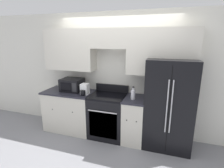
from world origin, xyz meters
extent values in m
plane|color=gray|center=(0.00, 0.00, 0.00)|extent=(12.00, 12.00, 0.00)
cube|color=silver|center=(0.00, 0.66, 1.30)|extent=(8.00, 0.06, 2.60)
cube|color=beige|center=(-1.01, 0.46, 1.82)|extent=(1.10, 0.33, 0.87)
cube|color=beige|center=(-0.09, 0.46, 2.06)|extent=(0.74, 0.33, 0.39)
cube|color=beige|center=(0.92, 0.46, 1.82)|extent=(1.28, 0.33, 0.87)
cube|color=beige|center=(-1.01, 0.31, 0.44)|extent=(1.10, 0.62, 0.89)
cube|color=#23232D|center=(-1.01, 0.31, 0.90)|extent=(1.12, 0.64, 0.03)
sphere|color=black|center=(-1.26, 0.00, 0.58)|extent=(0.03, 0.03, 0.03)
sphere|color=black|center=(-0.76, 0.00, 0.58)|extent=(0.03, 0.03, 0.03)
cube|color=beige|center=(0.48, 0.31, 0.44)|extent=(0.41, 0.62, 0.89)
cube|color=#23232D|center=(0.48, 0.31, 0.90)|extent=(0.43, 0.64, 0.03)
sphere|color=black|center=(0.39, 0.00, 0.58)|extent=(0.03, 0.03, 0.03)
sphere|color=black|center=(0.58, 0.00, 0.58)|extent=(0.03, 0.03, 0.03)
cube|color=black|center=(-0.09, 0.31, 0.44)|extent=(0.74, 0.62, 0.88)
cube|color=black|center=(-0.09, 0.01, 0.40)|extent=(0.59, 0.01, 0.56)
cube|color=black|center=(-0.09, 0.31, 0.90)|extent=(0.74, 0.62, 0.04)
cube|color=black|center=(-0.09, 0.59, 1.00)|extent=(0.74, 0.04, 0.16)
cylinder|color=silver|center=(-0.09, -0.02, 0.69)|extent=(0.59, 0.02, 0.02)
cube|color=black|center=(1.12, 0.39, 0.86)|extent=(0.87, 0.77, 1.72)
cube|color=black|center=(1.12, 0.00, 0.86)|extent=(0.01, 0.01, 1.58)
cylinder|color=#B7B7BC|center=(1.09, -0.02, 0.95)|extent=(0.02, 0.02, 0.95)
cylinder|color=#B7B7BC|center=(1.16, -0.02, 0.95)|extent=(0.02, 0.02, 0.95)
cube|color=black|center=(-0.96, 0.37, 1.06)|extent=(0.46, 0.38, 0.28)
cube|color=black|center=(-1.00, 0.18, 1.06)|extent=(0.25, 0.01, 0.18)
cube|color=#262628|center=(-0.79, 0.18, 1.06)|extent=(0.10, 0.01, 0.19)
cylinder|color=silver|center=(0.45, 0.24, 1.01)|extent=(0.09, 0.09, 0.18)
cylinder|color=silver|center=(0.45, 0.24, 1.13)|extent=(0.04, 0.04, 0.05)
cylinder|color=black|center=(0.45, 0.24, 1.17)|extent=(0.04, 0.04, 0.02)
cube|color=white|center=(-0.57, 0.24, 1.03)|extent=(0.15, 0.16, 0.23)
cylinder|color=black|center=(-0.57, 0.15, 0.98)|extent=(0.11, 0.11, 0.10)
camera|label=1|loc=(1.06, -2.92, 2.08)|focal=28.00mm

